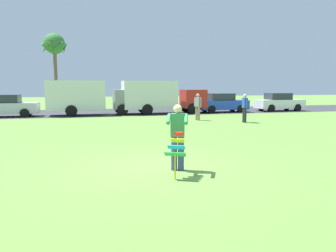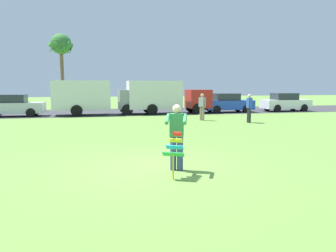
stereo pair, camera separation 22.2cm
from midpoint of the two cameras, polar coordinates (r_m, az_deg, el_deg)
name	(u,v)px [view 2 (the right image)]	position (r m, az deg, el deg)	size (l,w,h in m)	color
ground_plane	(155,167)	(8.68, -1.57, -7.47)	(120.00, 120.00, 0.00)	olive
road_strip	(114,112)	(27.35, -9.53, 2.50)	(120.00, 8.00, 0.01)	#38383D
person_kite_flyer	(177,135)	(8.19, 2.35, -1.56)	(0.68, 0.75, 1.73)	#384772
kite_held	(175,148)	(7.57, 2.05, -4.08)	(0.60, 0.73, 1.08)	red
parked_car_silver	(13,106)	(25.49, -25.97, 3.27)	(4.23, 1.89, 1.60)	silver
parked_truck_grey_van	(93,97)	(24.82, -13.21, 5.19)	(6.74, 2.21, 2.62)	gray
parked_truck_red_cab	(164,96)	(25.44, -0.42, 5.43)	(6.72, 2.16, 2.62)	#B2231E
parked_car_blue	(227,103)	(27.19, 10.93, 4.07)	(4.21, 1.85, 1.60)	#2347B7
parked_car_white	(285,102)	(29.84, 20.62, 4.01)	(4.21, 1.85, 1.60)	white
palm_tree_right_near	(61,47)	(35.20, -18.58, 13.39)	(2.58, 2.71, 7.56)	brown
person_walker_near	(249,107)	(19.70, 14.78, 3.28)	(0.23, 0.57, 1.73)	#26262B
person_walker_far	(202,106)	(20.48, 6.50, 3.61)	(0.38, 0.50, 1.73)	gray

